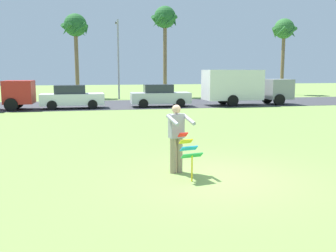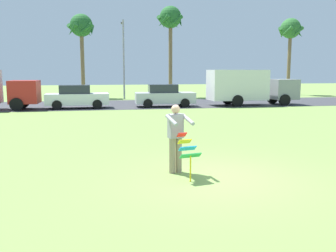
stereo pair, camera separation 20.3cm
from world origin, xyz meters
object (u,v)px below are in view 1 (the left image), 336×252
at_px(parked_truck_grey_van, 243,86).
at_px(palm_tree_centre_far, 165,21).
at_px(palm_tree_right_near, 76,29).
at_px(palm_tree_far_left, 284,32).
at_px(parked_car_white, 72,97).
at_px(person_kite_flyer, 177,136).
at_px(kite_held, 189,150).
at_px(parked_car_silver, 160,96).
at_px(streetlight_pole, 118,54).

xyz_separation_m(parked_truck_grey_van, palm_tree_centre_far, (-3.86, 10.09, 5.87)).
bearing_deg(palm_tree_right_near, palm_tree_far_left, 1.14).
bearing_deg(parked_car_white, palm_tree_centre_far, 49.81).
height_order(person_kite_flyer, kite_held, person_kite_flyer).
height_order(palm_tree_right_near, palm_tree_far_left, palm_tree_far_left).
distance_m(palm_tree_right_near, palm_tree_centre_far, 8.48).
relative_size(parked_car_white, palm_tree_centre_far, 0.49).
bearing_deg(parked_car_white, parked_car_silver, 0.02).
distance_m(parked_car_silver, streetlight_pole, 8.70).
distance_m(kite_held, palm_tree_centre_far, 29.00).
bearing_deg(palm_tree_far_left, palm_tree_right_near, -178.86).
height_order(person_kite_flyer, palm_tree_centre_far, palm_tree_centre_far).
bearing_deg(streetlight_pole, person_kite_flyer, -91.16).
xyz_separation_m(parked_truck_grey_van, palm_tree_right_near, (-12.29, 10.44, 5.03)).
relative_size(palm_tree_far_left, streetlight_pole, 1.15).
relative_size(parked_car_silver, palm_tree_right_near, 0.55).
relative_size(parked_car_silver, parked_truck_grey_van, 0.63).
distance_m(parked_truck_grey_van, streetlight_pole, 11.86).
xyz_separation_m(parked_car_white, parked_truck_grey_van, (12.38, 0.00, 0.64)).
bearing_deg(palm_tree_far_left, streetlight_pole, -170.07).
bearing_deg(kite_held, parked_car_white, 100.94).
bearing_deg(parked_car_silver, parked_car_white, -179.98).
distance_m(parked_car_silver, palm_tree_far_left, 19.81).
distance_m(person_kite_flyer, parked_car_white, 17.37).
bearing_deg(palm_tree_right_near, parked_car_white, -90.47).
bearing_deg(kite_held, person_kite_flyer, 102.68).
xyz_separation_m(person_kite_flyer, parked_car_silver, (2.81, 17.06, -0.18)).
distance_m(kite_held, parked_car_silver, 17.90).
bearing_deg(person_kite_flyer, palm_tree_far_left, 56.77).
distance_m(kite_held, palm_tree_far_left, 34.36).
bearing_deg(palm_tree_centre_far, person_kite_flyer, -100.93).
distance_m(palm_tree_centre_far, streetlight_pole, 6.22).
relative_size(parked_car_silver, streetlight_pole, 0.61).
bearing_deg(parked_truck_grey_van, kite_held, -116.85).
relative_size(palm_tree_right_near, palm_tree_far_left, 0.97).
bearing_deg(streetlight_pole, parked_car_white, -115.99).
bearing_deg(palm_tree_right_near, streetlight_pole, -36.05).
bearing_deg(parked_car_silver, palm_tree_far_left, 35.05).
height_order(parked_truck_grey_van, streetlight_pole, streetlight_pole).
bearing_deg(streetlight_pole, palm_tree_far_left, 9.93).
bearing_deg(palm_tree_centre_far, streetlight_pole, -153.77).
height_order(parked_car_silver, palm_tree_right_near, palm_tree_right_near).
xyz_separation_m(person_kite_flyer, parked_truck_grey_van, (9.10, 17.06, 0.46)).
xyz_separation_m(parked_car_silver, palm_tree_right_near, (-6.00, 10.44, 5.67)).
bearing_deg(palm_tree_centre_far, parked_car_white, -130.19).
bearing_deg(kite_held, parked_truck_grey_van, 63.15).
bearing_deg(palm_tree_far_left, kite_held, -122.43).
xyz_separation_m(person_kite_flyer, parked_car_white, (-3.28, 17.06, -0.18)).
bearing_deg(streetlight_pole, kite_held, -90.81).
height_order(parked_car_white, palm_tree_right_near, palm_tree_right_near).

